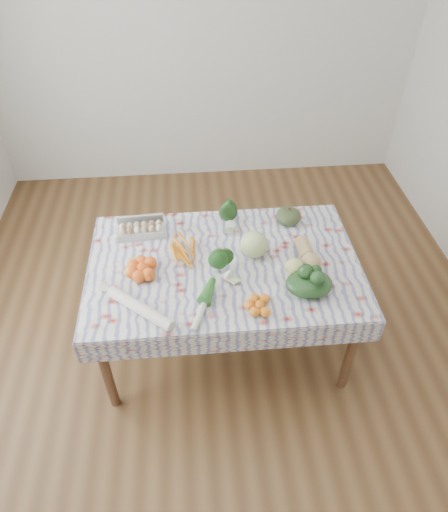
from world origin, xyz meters
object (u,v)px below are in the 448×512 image
at_px(dining_table, 224,273).
at_px(butternut_squash, 308,253).
at_px(grapefruit, 295,267).
at_px(egg_carton, 141,231).
at_px(kabocha_squash, 289,216).
at_px(cabbage, 254,245).

relative_size(dining_table, butternut_squash, 6.12).
distance_m(butternut_squash, grapefruit, 0.15).
xyz_separation_m(egg_carton, butternut_squash, (1.02, -0.33, 0.02)).
distance_m(egg_carton, butternut_squash, 1.07).
distance_m(dining_table, butternut_squash, 0.53).
bearing_deg(butternut_squash, grapefruit, -139.12).
relative_size(kabocha_squash, grapefruit, 1.55).
bearing_deg(grapefruit, egg_carton, 154.67).
distance_m(egg_carton, kabocha_squash, 0.98).
xyz_separation_m(egg_carton, kabocha_squash, (0.98, 0.05, 0.01)).
bearing_deg(dining_table, cabbage, 17.06).
relative_size(egg_carton, cabbage, 1.79).
xyz_separation_m(dining_table, grapefruit, (0.41, -0.13, 0.14)).
xyz_separation_m(dining_table, egg_carton, (-0.51, 0.31, 0.12)).
xyz_separation_m(butternut_squash, grapefruit, (-0.10, -0.11, -0.01)).
relative_size(kabocha_squash, cabbage, 0.99).
relative_size(kabocha_squash, butternut_squash, 0.64).
bearing_deg(cabbage, grapefruit, -40.63).
distance_m(egg_carton, cabbage, 0.75).
height_order(dining_table, grapefruit, grapefruit).
relative_size(cabbage, grapefruit, 1.56).
bearing_deg(dining_table, egg_carton, 149.07).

